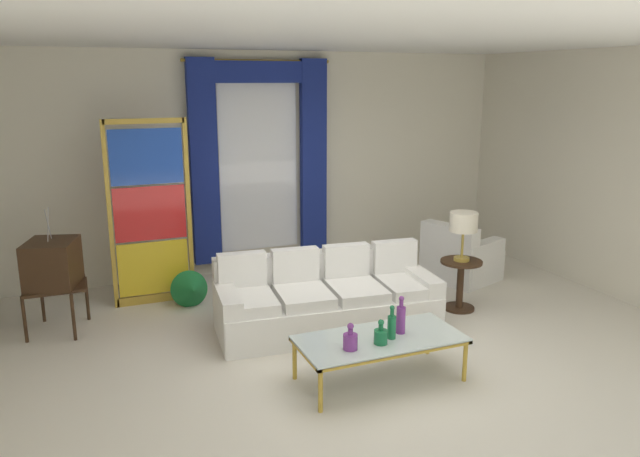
{
  "coord_description": "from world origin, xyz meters",
  "views": [
    {
      "loc": [
        -2.47,
        -5.08,
        2.64
      ],
      "look_at": [
        -0.02,
        0.9,
        1.05
      ],
      "focal_mm": 34.4,
      "sensor_mm": 36.0,
      "label": 1
    }
  ],
  "objects": [
    {
      "name": "ground_plane",
      "position": [
        0.0,
        0.0,
        0.0
      ],
      "size": [
        16.0,
        16.0,
        0.0
      ],
      "primitive_type": "plane",
      "color": "silver"
    },
    {
      "name": "wall_rear",
      "position": [
        0.0,
        3.06,
        1.5
      ],
      "size": [
        8.0,
        0.12,
        3.0
      ],
      "primitive_type": "cube",
      "color": "silver",
      "rests_on": "ground"
    },
    {
      "name": "wall_right",
      "position": [
        3.66,
        0.6,
        1.5
      ],
      "size": [
        0.12,
        7.0,
        3.0
      ],
      "primitive_type": "cube",
      "color": "silver",
      "rests_on": "ground"
    },
    {
      "name": "ceiling_slab",
      "position": [
        0.0,
        0.8,
        3.02
      ],
      "size": [
        8.0,
        7.6,
        0.04
      ],
      "primitive_type": "cube",
      "color": "white"
    },
    {
      "name": "curtained_window",
      "position": [
        -0.08,
        2.89,
        1.74
      ],
      "size": [
        2.0,
        0.17,
        2.7
      ],
      "color": "white",
      "rests_on": "ground"
    },
    {
      "name": "couch_white_long",
      "position": [
        -0.05,
        0.68,
        0.31
      ],
      "size": [
        2.41,
        1.15,
        0.86
      ],
      "color": "white",
      "rests_on": "ground"
    },
    {
      "name": "coffee_table",
      "position": [
        -0.07,
        -0.63,
        0.38
      ],
      "size": [
        1.47,
        0.69,
        0.41
      ],
      "color": "silver",
      "rests_on": "ground"
    },
    {
      "name": "bottle_blue_decanter",
      "position": [
        0.01,
        -0.69,
        0.53
      ],
      "size": [
        0.08,
        0.08,
        0.31
      ],
      "color": "#196B3D",
      "rests_on": "coffee_table"
    },
    {
      "name": "bottle_crystal_tall",
      "position": [
        0.15,
        -0.61,
        0.55
      ],
      "size": [
        0.08,
        0.08,
        0.35
      ],
      "color": "#753384",
      "rests_on": "coffee_table"
    },
    {
      "name": "bottle_amber_squat",
      "position": [
        -0.42,
        -0.75,
        0.49
      ],
      "size": [
        0.12,
        0.12,
        0.24
      ],
      "color": "#753384",
      "rests_on": "coffee_table"
    },
    {
      "name": "bottle_ruby_flask",
      "position": [
        -0.13,
        -0.75,
        0.49
      ],
      "size": [
        0.12,
        0.12,
        0.22
      ],
      "color": "#196B3D",
      "rests_on": "coffee_table"
    },
    {
      "name": "vintage_tv",
      "position": [
        -2.74,
        1.66,
        0.73
      ],
      "size": [
        0.65,
        0.71,
        1.35
      ],
      "color": "#382314",
      "rests_on": "ground"
    },
    {
      "name": "armchair_white",
      "position": [
        2.23,
        1.47,
        0.29
      ],
      "size": [
        1.04,
        1.03,
        0.8
      ],
      "color": "white",
      "rests_on": "ground"
    },
    {
      "name": "stained_glass_divider",
      "position": [
        -1.66,
        2.15,
        1.06
      ],
      "size": [
        0.95,
        0.05,
        2.2
      ],
      "color": "gold",
      "rests_on": "ground"
    },
    {
      "name": "peacock_figurine",
      "position": [
        -1.29,
        1.78,
        0.22
      ],
      "size": [
        0.44,
        0.6,
        0.5
      ],
      "color": "beige",
      "rests_on": "ground"
    },
    {
      "name": "round_side_table",
      "position": [
        1.61,
        0.56,
        0.36
      ],
      "size": [
        0.48,
        0.48,
        0.59
      ],
      "color": "#382314",
      "rests_on": "ground"
    },
    {
      "name": "table_lamp_brass",
      "position": [
        1.61,
        0.56,
        1.03
      ],
      "size": [
        0.32,
        0.32,
        0.57
      ],
      "color": "#B29338",
      "rests_on": "round_side_table"
    }
  ]
}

